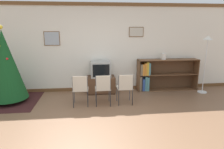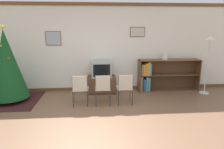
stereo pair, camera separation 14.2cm
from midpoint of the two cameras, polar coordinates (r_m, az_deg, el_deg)
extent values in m
plane|color=brown|center=(4.13, -2.78, -15.49)|extent=(24.00, 24.00, 0.00)
cube|color=silver|center=(6.28, -3.76, 7.54)|extent=(9.20, 0.08, 2.70)
cube|color=brown|center=(6.23, -3.94, 19.47)|extent=(9.20, 0.03, 0.10)
cube|color=brown|center=(6.49, -3.57, -4.00)|extent=(9.20, 0.03, 0.10)
cube|color=brown|center=(6.32, -15.79, 9.89)|extent=(0.46, 0.02, 0.42)
cube|color=#9EA8B2|center=(6.31, -15.82, 9.89)|extent=(0.43, 0.01, 0.38)
cube|color=brown|center=(6.35, 7.93, 11.95)|extent=(0.46, 0.02, 0.30)
cube|color=#BCB7A8|center=(6.33, 7.95, 11.94)|extent=(0.42, 0.01, 0.26)
cube|color=#381919|center=(6.21, -26.20, -6.70)|extent=(1.51, 1.59, 0.01)
cylinder|color=maroon|center=(6.19, -26.25, -6.23)|extent=(0.36, 0.36, 0.10)
cone|color=#14471E|center=(5.96, -27.21, 2.58)|extent=(0.99, 0.99, 1.83)
sphere|color=yellow|center=(5.88, -28.23, 11.85)|extent=(0.10, 0.10, 0.10)
sphere|color=red|center=(5.75, -26.84, 4.15)|extent=(0.06, 0.06, 0.06)
sphere|color=#1E4CB2|center=(5.79, -28.79, 2.64)|extent=(0.05, 0.05, 0.05)
sphere|color=gold|center=(6.04, -27.55, 6.43)|extent=(0.05, 0.05, 0.05)
sphere|color=gold|center=(5.82, -28.50, 7.24)|extent=(0.05, 0.05, 0.05)
sphere|color=#1E4CB2|center=(6.20, -24.48, 0.30)|extent=(0.06, 0.06, 0.06)
sphere|color=#1E4CB2|center=(6.37, -27.66, -0.72)|extent=(0.06, 0.06, 0.06)
cube|color=#412A1A|center=(6.25, -2.30, -4.92)|extent=(0.83, 0.48, 0.05)
cube|color=brown|center=(6.17, -2.32, -2.67)|extent=(0.86, 0.50, 0.46)
cube|color=#9E9E99|center=(6.06, -2.36, 1.58)|extent=(0.60, 0.48, 0.47)
cube|color=black|center=(5.82, -2.26, 1.08)|extent=(0.49, 0.01, 0.37)
cube|color=#BCB29E|center=(5.23, -8.22, -4.09)|extent=(0.40, 0.40, 0.02)
cube|color=#BCB29E|center=(4.98, -8.42, -2.59)|extent=(0.35, 0.02, 0.38)
cylinder|color=#4C4C51|center=(5.48, -9.92, -5.74)|extent=(0.02, 0.02, 0.42)
cylinder|color=#4C4C51|center=(5.46, -6.14, -5.69)|extent=(0.02, 0.02, 0.42)
cylinder|color=#4C4C51|center=(5.14, -10.27, -7.05)|extent=(0.02, 0.02, 0.42)
cylinder|color=#4C4C51|center=(5.12, -6.23, -7.01)|extent=(0.02, 0.02, 0.42)
cylinder|color=#4C4C51|center=(5.08, -10.36, -4.97)|extent=(0.02, 0.02, 0.82)
cylinder|color=#4C4C51|center=(5.05, -6.28, -4.91)|extent=(0.02, 0.02, 0.82)
cube|color=#BCB29E|center=(5.22, -1.89, -3.97)|extent=(0.40, 0.40, 0.02)
cube|color=#BCB29E|center=(4.98, -1.80, -2.46)|extent=(0.35, 0.02, 0.38)
cylinder|color=#4C4C51|center=(5.45, -3.87, -5.65)|extent=(0.02, 0.02, 0.42)
cylinder|color=#4C4C51|center=(5.47, -0.08, -5.56)|extent=(0.02, 0.02, 0.42)
cylinder|color=#4C4C51|center=(5.12, -3.80, -6.97)|extent=(0.02, 0.02, 0.42)
cylinder|color=#4C4C51|center=(5.13, 0.25, -6.87)|extent=(0.02, 0.02, 0.42)
cylinder|color=#4C4C51|center=(5.05, -3.84, -4.87)|extent=(0.02, 0.02, 0.82)
cylinder|color=#4C4C51|center=(5.07, 0.25, -4.77)|extent=(0.02, 0.02, 0.82)
cube|color=#BCB29E|center=(5.28, 4.37, -3.81)|extent=(0.40, 0.40, 0.02)
cube|color=#BCB29E|center=(5.04, 4.75, -2.31)|extent=(0.35, 0.02, 0.38)
cylinder|color=#4C4C51|center=(5.49, 2.17, -5.50)|extent=(0.02, 0.02, 0.42)
cylinder|color=#4C4C51|center=(5.54, 5.88, -5.37)|extent=(0.02, 0.02, 0.42)
cylinder|color=#4C4C51|center=(5.15, 2.64, -6.79)|extent=(0.02, 0.02, 0.42)
cylinder|color=#4C4C51|center=(5.21, 6.60, -6.64)|extent=(0.02, 0.02, 0.42)
cylinder|color=#4C4C51|center=(5.09, 2.67, -4.71)|extent=(0.02, 0.02, 0.82)
cylinder|color=#4C4C51|center=(5.15, 6.66, -4.58)|extent=(0.02, 0.02, 0.82)
cube|color=brown|center=(6.35, 8.38, -0.32)|extent=(0.02, 0.36, 1.00)
cube|color=brown|center=(7.03, 23.79, 0.01)|extent=(0.02, 0.36, 1.00)
cube|color=brown|center=(6.54, 16.76, 4.02)|extent=(1.94, 0.36, 0.02)
cube|color=brown|center=(6.76, 16.20, -4.17)|extent=(1.94, 0.36, 0.02)
cube|color=brown|center=(6.63, 16.49, 0.02)|extent=(1.90, 0.36, 0.02)
cube|color=brown|center=(6.79, 15.96, 0.20)|extent=(1.94, 0.01, 1.00)
cube|color=#756047|center=(6.40, 8.80, -2.53)|extent=(0.06, 0.30, 0.46)
cube|color=#232328|center=(6.37, 9.35, -2.62)|extent=(0.04, 0.20, 0.47)
cube|color=#2D4C93|center=(6.42, 9.76, -2.88)|extent=(0.07, 0.25, 0.39)
cube|color=teal|center=(6.44, 10.39, -2.52)|extent=(0.06, 0.28, 0.46)
cube|color=teal|center=(6.43, 11.04, -2.69)|extent=(0.06, 0.21, 0.43)
cube|color=#756047|center=(6.27, 9.16, 1.34)|extent=(0.07, 0.23, 0.34)
cube|color=orange|center=(6.28, 9.78, 1.33)|extent=(0.06, 0.22, 0.34)
cube|color=orange|center=(6.31, 10.37, 1.52)|extent=(0.06, 0.25, 0.37)
cube|color=gold|center=(6.31, 10.94, 1.69)|extent=(0.06, 0.24, 0.41)
cube|color=teal|center=(6.34, 11.39, 1.54)|extent=(0.05, 0.26, 0.37)
cylinder|color=silver|center=(6.47, 15.55, 4.92)|extent=(0.16, 0.16, 0.19)
torus|color=silver|center=(6.46, 15.60, 5.74)|extent=(0.14, 0.14, 0.03)
cylinder|color=silver|center=(6.84, 25.32, -4.73)|extent=(0.28, 0.28, 0.03)
cylinder|color=silver|center=(6.65, 26.02, 1.94)|extent=(0.03, 0.03, 1.60)
cone|color=white|center=(6.55, 26.80, 9.33)|extent=(0.28, 0.28, 0.12)
camera|label=1|loc=(0.07, -89.22, 0.19)|focal=32.00mm
camera|label=2|loc=(0.07, 90.78, -0.19)|focal=32.00mm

